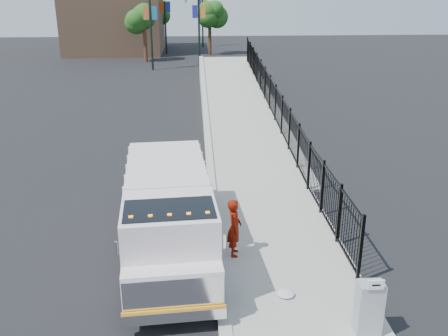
{
  "coord_description": "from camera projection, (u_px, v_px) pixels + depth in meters",
  "views": [
    {
      "loc": [
        -0.57,
        -12.87,
        7.38
      ],
      "look_at": [
        0.32,
        2.0,
        1.77
      ],
      "focal_mm": 40.0,
      "sensor_mm": 36.0,
      "label": 1
    }
  ],
  "objects": [
    {
      "name": "light_pole_3",
      "position": [
        200.0,
        8.0,
        57.48
      ],
      "size": [
        3.77,
        0.22,
        8.0
      ],
      "color": "black",
      "rests_on": "ground"
    },
    {
      "name": "arrow_sign",
      "position": [
        376.0,
        285.0,
        10.32
      ],
      "size": [
        0.35,
        0.04,
        0.22
      ],
      "primitive_type": "cube",
      "color": "white",
      "rests_on": "utility_cabinet"
    },
    {
      "name": "light_pole_1",
      "position": [
        195.0,
        17.0,
        44.28
      ],
      "size": [
        3.77,
        0.22,
        8.0
      ],
      "color": "black",
      "rests_on": "ground"
    },
    {
      "name": "ramp",
      "position": [
        240.0,
        113.0,
        29.72
      ],
      "size": [
        3.95,
        24.06,
        3.19
      ],
      "primitive_type": "cube",
      "rotation": [
        0.06,
        0.0,
        0.0
      ],
      "color": "#9E998E",
      "rests_on": "ground"
    },
    {
      "name": "debris",
      "position": [
        286.0,
        293.0,
        12.26
      ],
      "size": [
        0.44,
        0.44,
        0.11
      ],
      "primitive_type": "ellipsoid",
      "color": "silver",
      "rests_on": "sidewalk"
    },
    {
      "name": "tree_2",
      "position": [
        158.0,
        13.0,
        57.24
      ],
      "size": [
        2.5,
        2.5,
        5.25
      ],
      "color": "#382314",
      "rests_on": "ground"
    },
    {
      "name": "tree_1",
      "position": [
        210.0,
        16.0,
        51.63
      ],
      "size": [
        2.14,
        2.14,
        5.07
      ],
      "color": "#382314",
      "rests_on": "ground"
    },
    {
      "name": "utility_cabinet",
      "position": [
        369.0,
        308.0,
        10.79
      ],
      "size": [
        0.55,
        0.4,
        1.25
      ],
      "primitive_type": "cube",
      "color": "gray",
      "rests_on": "sidewalk"
    },
    {
      "name": "truck",
      "position": [
        168.0,
        212.0,
        13.78
      ],
      "size": [
        2.85,
        7.39,
        2.48
      ],
      "rotation": [
        0.0,
        0.0,
        0.07
      ],
      "color": "black",
      "rests_on": "ground"
    },
    {
      "name": "light_pole_2",
      "position": [
        168.0,
        11.0,
        52.15
      ],
      "size": [
        3.78,
        0.22,
        8.0
      ],
      "color": "black",
      "rests_on": "ground"
    },
    {
      "name": "ground",
      "position": [
        217.0,
        249.0,
        14.65
      ],
      "size": [
        120.0,
        120.0,
        0.0
      ],
      "primitive_type": "plane",
      "color": "black",
      "rests_on": "ground"
    },
    {
      "name": "iron_fence",
      "position": [
        275.0,
        114.0,
        25.74
      ],
      "size": [
        0.1,
        28.0,
        1.8
      ],
      "primitive_type": "cube",
      "color": "black",
      "rests_on": "ground"
    },
    {
      "name": "light_pole_0",
      "position": [
        154.0,
        18.0,
        42.39
      ],
      "size": [
        3.77,
        0.22,
        8.0
      ],
      "color": "black",
      "rests_on": "ground"
    },
    {
      "name": "worker",
      "position": [
        234.0,
        228.0,
        13.83
      ],
      "size": [
        0.44,
        0.64,
        1.68
      ],
      "primitive_type": "imported",
      "rotation": [
        0.0,
        0.0,
        1.51
      ],
      "color": "#6A1003",
      "rests_on": "sidewalk"
    },
    {
      "name": "curb",
      "position": [
        221.0,
        285.0,
        12.76
      ],
      "size": [
        0.3,
        12.0,
        0.16
      ],
      "primitive_type": "cube",
      "color": "#ADAAA3",
      "rests_on": "ground"
    },
    {
      "name": "tree_0",
      "position": [
        144.0,
        20.0,
        46.76
      ],
      "size": [
        2.39,
        2.39,
        5.2
      ],
      "color": "#382314",
      "rests_on": "ground"
    },
    {
      "name": "building",
      "position": [
        115.0,
        14.0,
        53.85
      ],
      "size": [
        10.0,
        10.0,
        8.0
      ],
      "primitive_type": "cube",
      "color": "#8C664C",
      "rests_on": "ground"
    },
    {
      "name": "sidewalk",
      "position": [
        295.0,
        283.0,
        12.87
      ],
      "size": [
        3.55,
        12.0,
        0.12
      ],
      "primitive_type": "cube",
      "color": "#9E998E",
      "rests_on": "ground"
    }
  ]
}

